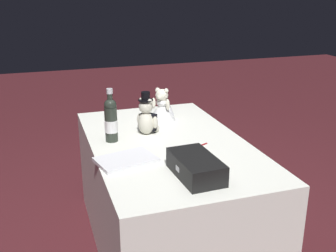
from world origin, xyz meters
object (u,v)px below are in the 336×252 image
signing_pen (200,146)px  guestbook (126,160)px  champagne_bottle (111,119)px  gift_case_black (196,167)px  teddy_bear_groom (147,118)px  teddy_bear_bride (163,106)px

signing_pen → guestbook: (0.08, -0.45, 0.01)m
champagne_bottle → gift_case_black: size_ratio=0.95×
signing_pen → champagne_bottle: bearing=-117.9°
teddy_bear_groom → guestbook: teddy_bear_groom is taller
gift_case_black → guestbook: 0.39m
teddy_bear_groom → signing_pen: size_ratio=2.20×
signing_pen → gift_case_black: bearing=-25.7°
teddy_bear_bride → champagne_bottle: 0.51m
teddy_bear_bride → gift_case_black: teddy_bear_bride is taller
guestbook → champagne_bottle: bearing=169.1°
teddy_bear_bride → gift_case_black: size_ratio=0.69×
teddy_bear_groom → gift_case_black: teddy_bear_groom is taller
signing_pen → gift_case_black: size_ratio=0.36×
teddy_bear_groom → signing_pen: teddy_bear_groom is taller
gift_case_black → guestbook: (-0.27, -0.28, -0.04)m
teddy_bear_bride → guestbook: 0.75m
teddy_bear_groom → signing_pen: 0.40m
guestbook → teddy_bear_bride: bearing=134.1°
guestbook → teddy_bear_groom: bearing=136.9°
gift_case_black → guestbook: size_ratio=1.12×
gift_case_black → guestbook: bearing=-133.8°
teddy_bear_groom → teddy_bear_bride: bearing=143.3°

